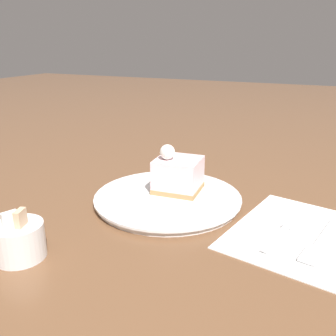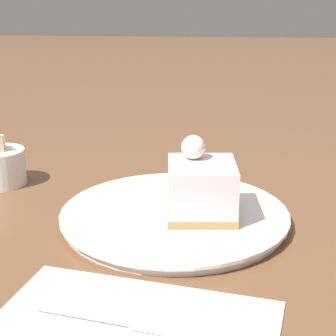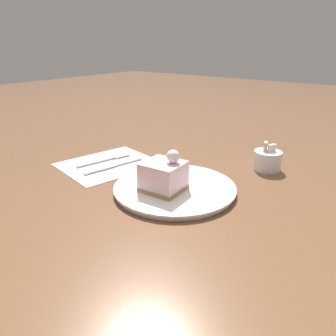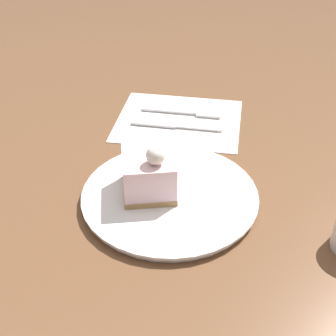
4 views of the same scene
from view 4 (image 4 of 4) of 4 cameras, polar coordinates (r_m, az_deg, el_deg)
ground_plane at (r=0.69m, az=3.31°, el=-3.45°), size 4.00×4.00×0.00m
plate at (r=0.68m, az=0.23°, el=-3.43°), size 0.26×0.26×0.01m
cake_slice at (r=0.66m, az=-2.33°, el=-0.82°), size 0.08×0.08×0.09m
napkin at (r=0.87m, az=1.31°, el=5.84°), size 0.23×0.26×0.00m
fork at (r=0.89m, az=2.47°, el=6.80°), size 0.05×0.15×0.00m
knife at (r=0.85m, az=-0.01°, el=5.26°), size 0.05×0.16×0.00m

